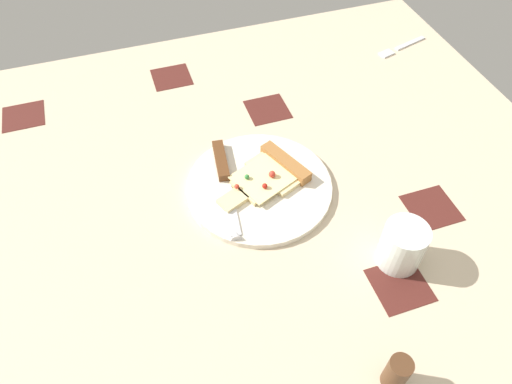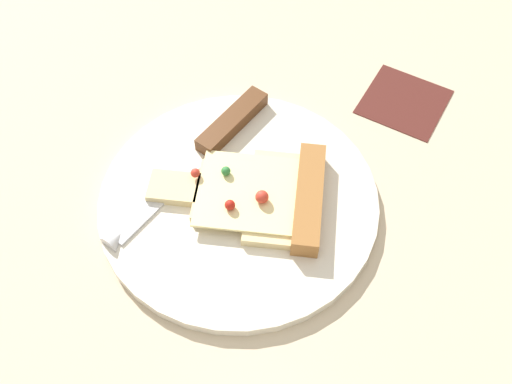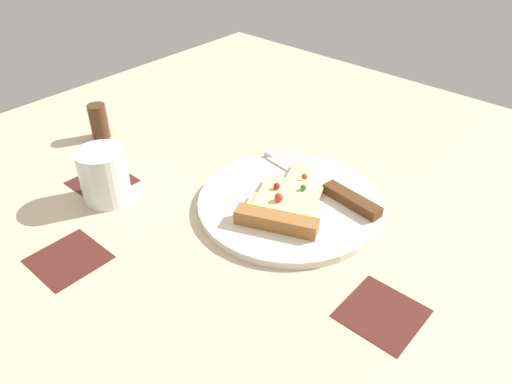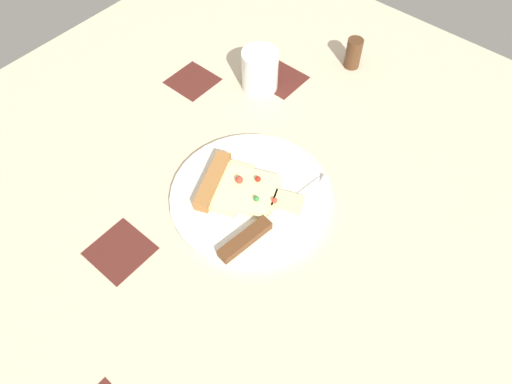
{
  "view_description": "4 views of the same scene",
  "coord_description": "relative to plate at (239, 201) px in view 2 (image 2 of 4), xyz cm",
  "views": [
    {
      "loc": [
        51.99,
        -22.09,
        69.67
      ],
      "look_at": [
        -0.37,
        -4.57,
        4.06
      ],
      "focal_mm": 33.04,
      "sensor_mm": 36.0,
      "label": 1
    },
    {
      "loc": [
        23.31,
        15.15,
        49.91
      ],
      "look_at": [
        -4.72,
        -0.88,
        2.89
      ],
      "focal_mm": 40.95,
      "sensor_mm": 36.0,
      "label": 2
    },
    {
      "loc": [
        -41.06,
        46.5,
        46.03
      ],
      "look_at": [
        -0.94,
        1.28,
        3.21
      ],
      "focal_mm": 34.54,
      "sensor_mm": 36.0,
      "label": 3
    },
    {
      "loc": [
        -40.52,
        -34.5,
        69.01
      ],
      "look_at": [
        -5.04,
        -4.36,
        4.21
      ],
      "focal_mm": 33.8,
      "sensor_mm": 36.0,
      "label": 4
    }
  ],
  "objects": [
    {
      "name": "pizza_slice",
      "position": [
        -1.0,
        2.41,
        1.4
      ],
      "size": [
        14.54,
        19.06,
        2.62
      ],
      "rotation": [
        0.0,
        0.0,
        3.54
      ],
      "color": "beige",
      "rests_on": "plate"
    },
    {
      "name": "plate",
      "position": [
        0.0,
        0.0,
        0.0
      ],
      "size": [
        28.23,
        28.23,
        1.21
      ],
      "primitive_type": "cylinder",
      "color": "silver",
      "rests_on": "ground_plane"
    },
    {
      "name": "knife",
      "position": [
        -3.24,
        -5.98,
        1.21
      ],
      "size": [
        24.07,
        5.21,
        2.45
      ],
      "rotation": [
        0.0,
        0.0,
        4.58
      ],
      "color": "silver",
      "rests_on": "plate"
    },
    {
      "name": "ground_plane",
      "position": [
        4.27,
        2.65,
        -2.1
      ],
      "size": [
        121.95,
        121.95,
        3.0
      ],
      "color": "#C6B293",
      "rests_on": "ground"
    }
  ]
}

